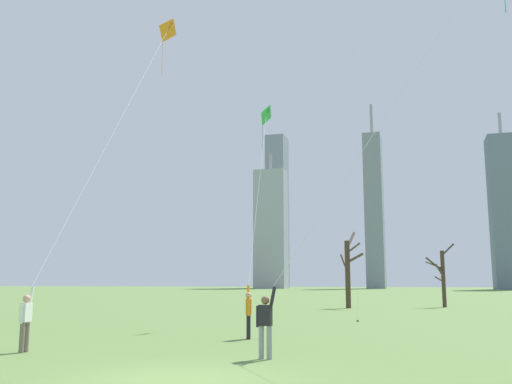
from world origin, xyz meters
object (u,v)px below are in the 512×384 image
bare_tree_center (442,275)px  bare_tree_rightmost (348,269)px  kite_flyer_far_back_green (253,267)px  kite_flyer_foreground_right_orange (81,207)px  kite_flyer_foreground_left_teal (309,252)px

bare_tree_center → bare_tree_rightmost: (-6.98, -3.44, 0.46)m
bare_tree_center → bare_tree_rightmost: size_ratio=0.85×
bare_tree_rightmost → kite_flyer_far_back_green: bearing=-92.2°
kite_flyer_foreground_right_orange → bare_tree_rightmost: 27.35m
bare_tree_center → kite_flyer_foreground_left_teal: bearing=-97.9°
kite_flyer_far_back_green → bare_tree_rightmost: kite_flyer_far_back_green is taller
kite_flyer_foreground_left_teal → kite_flyer_foreground_right_orange: 9.18m
bare_tree_rightmost → kite_flyer_foreground_left_teal: bearing=-85.2°
kite_flyer_foreground_right_orange → bare_tree_rightmost: bearing=76.9°
kite_flyer_foreground_right_orange → bare_tree_rightmost: size_ratio=2.81×
kite_flyer_foreground_left_teal → kite_flyer_far_back_green: size_ratio=1.09×
bare_tree_rightmost → bare_tree_center: bearing=26.3°
kite_flyer_far_back_green → bare_tree_center: size_ratio=2.20×
kite_flyer_foreground_left_teal → bare_tree_rightmost: size_ratio=2.03×
kite_flyer_far_back_green → kite_flyer_foreground_right_orange: 6.68m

